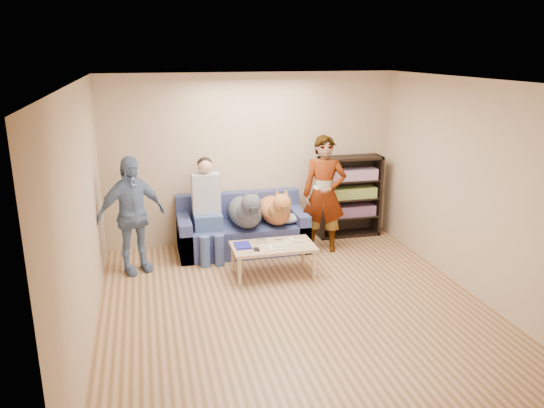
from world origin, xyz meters
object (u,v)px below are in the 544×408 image
object	(u,v)px
person_standing_right	(324,194)
person_standing_left	(131,215)
person_seated	(207,205)
sofa	(242,231)
dog_gray	(246,211)
coffee_table	(273,248)
notebook_blue	(243,245)
bookshelf	(349,195)
dog_tan	(276,209)
camera_silver	(262,241)

from	to	relation	value
person_standing_right	person_standing_left	distance (m)	2.76
person_standing_right	person_seated	size ratio (longest dim) A/B	1.18
sofa	person_standing_right	bearing A→B (deg)	-14.50
person_seated	dog_gray	size ratio (longest dim) A/B	1.15
dog_gray	coffee_table	xyz separation A→B (m)	(0.21, -0.81, -0.29)
person_seated	dog_gray	xyz separation A→B (m)	(0.55, -0.09, -0.11)
person_standing_right	person_standing_left	bearing A→B (deg)	-155.83
notebook_blue	bookshelf	bearing A→B (deg)	31.65
notebook_blue	coffee_table	world-z (taller)	notebook_blue
person_standing_right	dog_tan	world-z (taller)	person_standing_right
person_standing_right	notebook_blue	xyz separation A→B (m)	(-1.35, -0.67, -0.44)
person_standing_right	camera_silver	xyz separation A→B (m)	(-1.07, -0.60, -0.42)
person_standing_right	notebook_blue	size ratio (longest dim) A/B	6.67
sofa	dog_tan	size ratio (longest dim) A/B	1.62
camera_silver	coffee_table	distance (m)	0.18
sofa	person_seated	distance (m)	0.73
sofa	dog_gray	size ratio (longest dim) A/B	1.49
notebook_blue	dog_gray	world-z (taller)	dog_gray
person_standing_right	coffee_table	xyz separation A→B (m)	(-0.95, -0.72, -0.49)
person_seated	bookshelf	world-z (taller)	person_seated
person_standing_left	sofa	bearing A→B (deg)	-7.28
dog_gray	sofa	bearing A→B (deg)	96.20
person_standing_left	camera_silver	distance (m)	1.78
notebook_blue	dog_gray	bearing A→B (deg)	75.76
camera_silver	sofa	size ratio (longest dim) A/B	0.06
person_seated	dog_tan	xyz separation A→B (m)	(1.00, -0.06, -0.12)
notebook_blue	person_seated	xyz separation A→B (m)	(-0.35, 0.85, 0.34)
person_standing_left	bookshelf	world-z (taller)	person_standing_left
sofa	bookshelf	xyz separation A→B (m)	(1.80, 0.23, 0.40)
notebook_blue	person_seated	size ratio (longest dim) A/B	0.18
person_seated	bookshelf	distance (m)	2.35
person_standing_right	camera_silver	bearing A→B (deg)	-129.91
dog_tan	bookshelf	bearing A→B (deg)	17.56
sofa	dog_gray	xyz separation A→B (m)	(0.02, -0.22, 0.39)
dog_tan	coffee_table	size ratio (longest dim) A/B	1.07
dog_tan	bookshelf	world-z (taller)	bookshelf
person_standing_left	person_seated	bearing A→B (deg)	-5.81
dog_tan	bookshelf	size ratio (longest dim) A/B	0.90
person_standing_right	person_seated	xyz separation A→B (m)	(-1.71, 0.18, -0.09)
person_standing_left	bookshelf	bearing A→B (deg)	-12.15
person_seated	dog_tan	size ratio (longest dim) A/B	1.25
notebook_blue	person_standing_left	bearing A→B (deg)	160.07
person_standing_left	coffee_table	world-z (taller)	person_standing_left
person_seated	bookshelf	bearing A→B (deg)	8.82
dog_gray	dog_tan	xyz separation A→B (m)	(0.46, 0.04, -0.02)
person_standing_right	bookshelf	xyz separation A→B (m)	(0.62, 0.54, -0.19)
dog_gray	bookshelf	size ratio (longest dim) A/B	0.98
camera_silver	dog_tan	world-z (taller)	dog_tan
coffee_table	bookshelf	bearing A→B (deg)	38.85
person_standing_left	sofa	xyz separation A→B (m)	(1.57, 0.47, -0.52)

